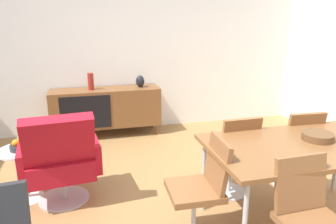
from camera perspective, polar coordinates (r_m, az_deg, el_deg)
ground_plane at (r=3.01m, az=-6.25°, el=-18.79°), size 8.32×8.32×0.00m
wall_back at (r=5.07m, az=-11.26°, el=12.27°), size 6.80×0.12×2.80m
sideboard at (r=4.93m, az=-10.89°, el=0.83°), size 1.60×0.45×0.72m
vase_cobalt at (r=4.83m, az=-13.48°, el=5.27°), size 0.09×0.09×0.24m
vase_sculptural_dark at (r=4.90m, az=-4.94°, el=5.43°), size 0.13×0.13×0.18m
dining_table at (r=2.89m, az=22.95°, el=-5.95°), size 1.60×0.90×0.74m
wooden_bowl_on_table at (r=3.00m, az=24.90°, el=-3.93°), size 0.26×0.26×0.06m
dining_chair_back_left at (r=3.24m, az=11.55°, el=-6.96°), size 0.41×0.43×0.86m
dining_chair_near_window at (r=2.57m, az=6.00°, el=-13.08°), size 0.44×0.42×0.86m
dining_chair_back_right at (r=3.58m, az=21.64°, el=-5.49°), size 0.42×0.45×0.86m
dining_chair_front_left at (r=2.40m, az=23.64°, el=-16.82°), size 0.41×0.43×0.86m
lounge_chair_red at (r=3.20m, az=-18.46°, el=-7.78°), size 0.77×0.71×0.95m
side_table_round at (r=3.48m, az=-24.09°, el=-9.07°), size 0.44×0.44×0.52m
fruit_bowl at (r=3.39m, az=-24.55°, el=-5.47°), size 0.20×0.20×0.11m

